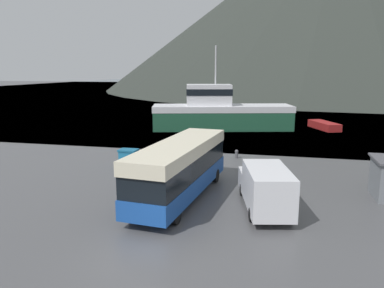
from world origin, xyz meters
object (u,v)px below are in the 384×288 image
Objects in this scene: small_boat at (324,126)px; fishing_boat at (220,112)px; storage_bin at (129,158)px; delivery_van at (265,187)px; tour_bus at (181,167)px.

fishing_boat is at bearing -10.30° from small_boat.
fishing_boat is at bearing 79.20° from storage_bin.
delivery_van reaches higher than small_boat.
delivery_van reaches higher than storage_bin.
tour_bus is at bearing -45.60° from storage_bin.
delivery_van is at bearing -3.87° from tour_bus.
fishing_boat is 13.37m from small_boat.
tour_bus is 0.60× the size of fishing_boat.
storage_bin is at bearing 135.56° from delivery_van.
delivery_van is 27.95m from fishing_boat.
small_boat is at bearing 65.84° from delivery_van.
fishing_boat reaches higher than tour_bus.
storage_bin is at bearing 140.14° from tour_bus.
storage_bin is at bearing -25.19° from fishing_boat.
tour_bus is at bearing 158.02° from delivery_van.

